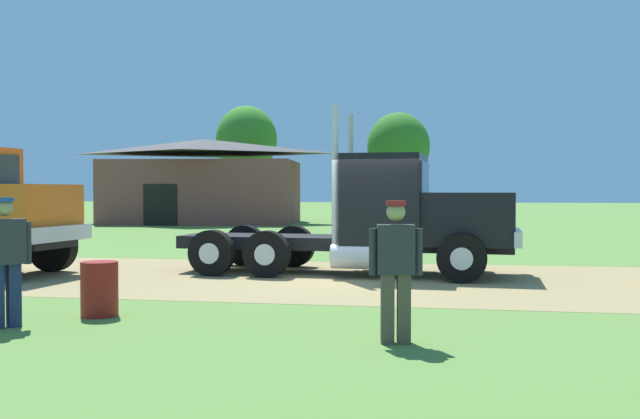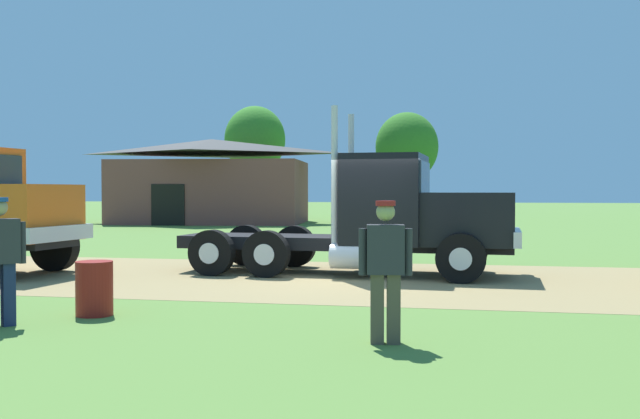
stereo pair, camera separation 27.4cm
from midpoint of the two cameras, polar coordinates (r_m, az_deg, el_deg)
name	(u,v)px [view 1 (the left image)]	position (r m, az deg, el deg)	size (l,w,h in m)	color
ground_plane	(360,279)	(14.98, 2.70, -5.58)	(200.00, 200.00, 0.00)	#577E36
dirt_track	(360,279)	(14.98, 2.70, -5.57)	(120.00, 6.89, 0.01)	#948052
truck_foreground_white	(391,219)	(15.78, 5.14, -0.73)	(7.58, 2.87, 3.64)	black
visitor_standing_near	(396,265)	(8.71, 5.15, -4.44)	(0.64, 0.32, 1.73)	#2D2D33
visitor_walking_mid	(5,255)	(10.60, -24.47, -3.34)	(0.52, 0.54, 1.76)	#2D2D33
steel_barrel	(99,289)	(11.12, -17.83, -6.04)	(0.54, 0.54, 0.80)	maroon
shed_building	(204,183)	(41.49, -9.41, 2.12)	(11.56, 7.93, 4.80)	brown
tree_left	(247,140)	(49.54, -6.03, 5.53)	(4.17, 4.17, 7.66)	#513823
tree_mid	(398,147)	(48.46, 6.10, 4.95)	(4.20, 4.20, 7.10)	#513823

